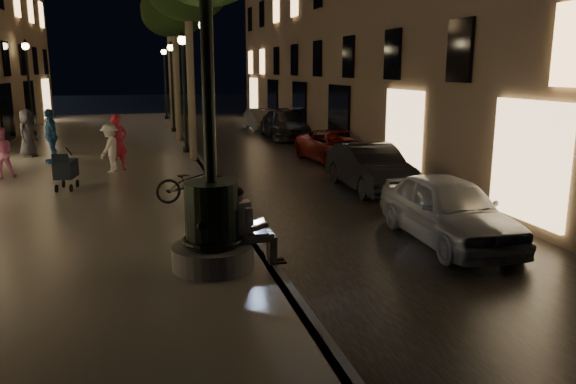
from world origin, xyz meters
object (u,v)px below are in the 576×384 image
object	(u,v)px
pedestrian_red	(118,143)
pedestrian_white	(110,148)
lamp_curb_b	(184,77)
pedestrian_dark	(27,133)
tree_third	(174,11)
stroller	(66,169)
fountain_lamppost	(212,210)
car_front	(448,209)
car_third	(338,147)
bicycle	(192,182)
car_fifth	(261,119)
lamp_curb_a	(207,81)
car_rear	(285,124)
car_second	(370,168)
tree_far	(169,16)
pedestrian_blue	(51,136)
seated_man_laptop	(248,224)
pedestrian_pink	(1,153)
lamp_left_c	(28,75)
lamp_curb_d	(165,74)
lamp_curb_c	(172,75)

from	to	relation	value
pedestrian_red	pedestrian_white	bearing A→B (deg)	-176.81
lamp_curb_b	pedestrian_dark	bearing A→B (deg)	177.53
tree_third	stroller	distance (m)	12.50
fountain_lamppost	car_front	world-z (taller)	fountain_lamppost
car_third	bicycle	size ratio (longest dim) A/B	2.41
lamp_curb_b	pedestrian_red	bearing A→B (deg)	-123.76
car_front	car_third	world-z (taller)	car_front
car_fifth	car_front	bearing A→B (deg)	-93.28
car_front	bicycle	distance (m)	6.47
lamp_curb_a	car_rear	distance (m)	14.40
car_front	car_second	world-z (taller)	car_front
tree_far	pedestrian_blue	world-z (taller)	tree_far
car_fifth	bicycle	world-z (taller)	car_fifth
tree_third	car_third	xyz separation A→B (m)	(5.50, -7.00, -5.51)
lamp_curb_a	pedestrian_white	size ratio (longest dim) A/B	3.01
seated_man_laptop	pedestrian_pink	world-z (taller)	pedestrian_pink
fountain_lamppost	tree_third	distance (m)	18.68
lamp_curb_b	pedestrian_dark	size ratio (longest dim) A/B	2.61
car_second	seated_man_laptop	bearing A→B (deg)	-128.26
car_front	pedestrian_pink	distance (m)	13.65
fountain_lamppost	tree_far	size ratio (longest dim) A/B	0.69
car_fifth	lamp_curb_a	bearing A→B (deg)	-107.50
lamp_left_c	pedestrian_blue	world-z (taller)	lamp_left_c
pedestrian_blue	bicycle	xyz separation A→B (m)	(4.35, -7.46, -0.49)
fountain_lamppost	pedestrian_white	xyz separation A→B (m)	(-2.08, 10.05, -0.21)
lamp_left_c	pedestrian_dark	bearing A→B (deg)	-82.06
tree_third	pedestrian_blue	bearing A→B (deg)	-132.26
fountain_lamppost	pedestrian_white	bearing A→B (deg)	101.69
lamp_curb_d	car_fifth	size ratio (longest dim) A/B	1.28
seated_man_laptop	tree_third	distance (m)	18.74
fountain_lamppost	seated_man_laptop	distance (m)	0.68
car_rear	car_fifth	distance (m)	4.50
pedestrian_red	lamp_curb_c	bearing A→B (deg)	46.60
lamp_curb_d	car_second	world-z (taller)	lamp_curb_d
tree_third	bicycle	xyz separation A→B (m)	(-0.59, -12.89, -5.45)
stroller	car_front	bearing A→B (deg)	-29.26
lamp_curb_a	pedestrian_red	xyz separation A→B (m)	(-2.53, 4.22, -2.09)
tree_far	pedestrian_dark	bearing A→B (deg)	-122.05
pedestrian_dark	car_front	bearing A→B (deg)	-122.09
lamp_curb_b	pedestrian_pink	distance (m)	7.69
stroller	car_front	xyz separation A→B (m)	(8.18, -6.51, -0.10)
car_third	bicycle	xyz separation A→B (m)	(-6.09, -5.89, 0.07)
lamp_curb_d	pedestrian_blue	bearing A→B (deg)	-105.81
tree_third	lamp_curb_c	distance (m)	4.94
fountain_lamppost	lamp_curb_d	size ratio (longest dim) A/B	1.08
pedestrian_red	pedestrian_dark	bearing A→B (deg)	99.55
car_third	pedestrian_dark	distance (m)	11.98
tree_far	pedestrian_dark	distance (m)	12.66
car_front	lamp_curb_b	bearing A→B (deg)	109.91
lamp_curb_c	stroller	size ratio (longest dim) A/B	4.06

